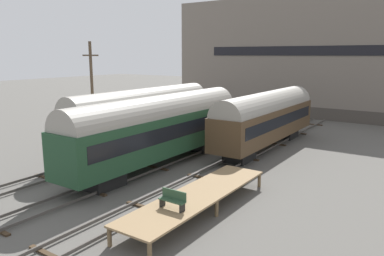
{
  "coord_description": "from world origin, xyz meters",
  "views": [
    {
      "loc": [
        17.31,
        -17.43,
        8.27
      ],
      "look_at": [
        0.0,
        7.98,
        2.2
      ],
      "focal_mm": 35.0,
      "sensor_mm": 36.0,
      "label": 1
    }
  ],
  "objects": [
    {
      "name": "track_right",
      "position": [
        4.37,
        0.0,
        0.14
      ],
      "size": [
        2.6,
        60.0,
        0.26
      ],
      "color": "#4C4742",
      "rests_on": "ground"
    },
    {
      "name": "person_worker",
      "position": [
        -2.05,
        -2.13,
        1.09
      ],
      "size": [
        0.32,
        0.32,
        1.8
      ],
      "color": "#282833",
      "rests_on": "ground"
    },
    {
      "name": "train_car_green",
      "position": [
        0.0,
        3.78,
        3.03
      ],
      "size": [
        3.01,
        17.73,
        5.32
      ],
      "color": "black",
      "rests_on": "ground"
    },
    {
      "name": "train_car_brown",
      "position": [
        4.37,
        13.31,
        2.86
      ],
      "size": [
        3.02,
        15.74,
        5.06
      ],
      "color": "black",
      "rests_on": "ground"
    },
    {
      "name": "bench",
      "position": [
        7.06,
        -4.0,
        1.48
      ],
      "size": [
        1.4,
        0.4,
        0.91
      ],
      "color": "#2D4C33",
      "rests_on": "station_platform"
    },
    {
      "name": "warehouse_building",
      "position": [
        2.19,
        37.41,
        7.93
      ],
      "size": [
        39.39,
        13.25,
        15.85
      ],
      "color": "#46403A",
      "rests_on": "ground"
    },
    {
      "name": "ground_plane",
      "position": [
        0.0,
        0.0,
        0.0
      ],
      "size": [
        200.0,
        200.0,
        0.0
      ],
      "primitive_type": "plane",
      "color": "#56544F"
    },
    {
      "name": "station_platform",
      "position": [
        6.99,
        -1.69,
        0.9
      ],
      "size": [
        2.59,
        10.92,
        0.99
      ],
      "color": "#8C704C",
      "rests_on": "ground"
    },
    {
      "name": "track_middle",
      "position": [
        0.0,
        0.0,
        0.14
      ],
      "size": [
        2.6,
        60.0,
        0.26
      ],
      "color": "#4C4742",
      "rests_on": "ground"
    },
    {
      "name": "utility_pole",
      "position": [
        -6.95,
        3.49,
        4.82
      ],
      "size": [
        1.8,
        0.24,
        9.31
      ],
      "color": "#473828",
      "rests_on": "ground"
    },
    {
      "name": "train_car_grey",
      "position": [
        -4.37,
        6.85,
        3.06
      ],
      "size": [
        3.0,
        16.27,
        5.37
      ],
      "color": "black",
      "rests_on": "ground"
    },
    {
      "name": "track_left",
      "position": [
        -4.37,
        0.0,
        0.14
      ],
      "size": [
        2.6,
        60.0,
        0.26
      ],
      "color": "#4C4742",
      "rests_on": "ground"
    }
  ]
}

